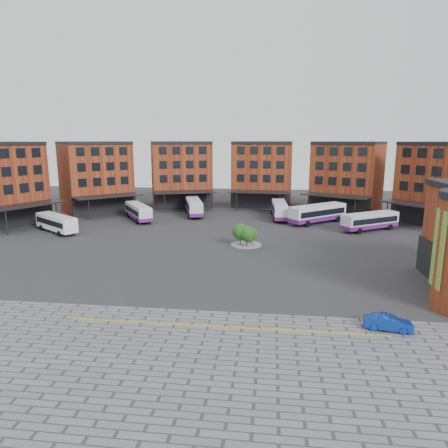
# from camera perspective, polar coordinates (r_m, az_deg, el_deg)

# --- Properties ---
(ground) EXTENTS (160.00, 160.00, 0.00)m
(ground) POSITION_cam_1_polar(r_m,az_deg,el_deg) (46.44, -0.30, -6.76)
(ground) COLOR #28282B
(ground) RESTS_ON ground
(paving_zone) EXTENTS (50.00, 22.00, 0.02)m
(paving_zone) POSITION_cam_1_polar(r_m,az_deg,el_deg) (26.49, -2.07, -22.20)
(paving_zone) COLOR slate
(paving_zone) RESTS_ON ground
(yellow_line) EXTENTS (26.00, 0.15, 0.02)m
(yellow_line) POSITION_cam_1_polar(r_m,az_deg,el_deg) (33.34, 0.12, -14.50)
(yellow_line) COLOR gold
(yellow_line) RESTS_ON paving_zone
(main_building) EXTENTS (94.14, 42.48, 14.60)m
(main_building) POSITION_cam_1_polar(r_m,az_deg,el_deg) (82.90, -0.28, 6.61)
(main_building) COLOR brown
(main_building) RESTS_ON ground
(tree_island) EXTENTS (4.40, 4.40, 3.31)m
(tree_island) POSITION_cam_1_polar(r_m,az_deg,el_deg) (56.71, 3.04, -1.46)
(tree_island) COLOR gray
(tree_island) RESTS_ON ground
(bus_a) EXTENTS (9.60, 7.77, 2.87)m
(bus_a) POSITION_cam_1_polar(r_m,az_deg,el_deg) (70.92, -22.85, 0.26)
(bus_a) COLOR white
(bus_a) RESTS_ON ground
(bus_b) EXTENTS (7.97, 10.28, 3.01)m
(bus_b) POSITION_cam_1_polar(r_m,az_deg,el_deg) (77.06, -12.16, 1.75)
(bus_b) COLOR silver
(bus_b) RESTS_ON ground
(bus_c) EXTENTS (5.73, 11.71, 3.22)m
(bus_c) POSITION_cam_1_polar(r_m,az_deg,el_deg) (80.80, -4.34, 2.52)
(bus_c) COLOR silver
(bus_c) RESTS_ON ground
(bus_d) EXTENTS (3.28, 11.24, 3.13)m
(bus_d) POSITION_cam_1_polar(r_m,az_deg,el_deg) (77.65, 7.96, 2.02)
(bus_d) COLOR white
(bus_d) RESTS_ON ground
(bus_e) EXTENTS (11.01, 9.89, 3.40)m
(bus_e) POSITION_cam_1_polar(r_m,az_deg,el_deg) (74.41, 13.25, 1.50)
(bus_e) COLOR silver
(bus_e) RESTS_ON ground
(bus_f) EXTENTS (10.33, 7.85, 3.01)m
(bus_f) POSITION_cam_1_polar(r_m,az_deg,el_deg) (70.92, 20.16, 0.41)
(bus_f) COLOR silver
(bus_f) RESTS_ON ground
(blue_car) EXTENTS (3.87, 1.81, 1.23)m
(blue_car) POSITION_cam_1_polar(r_m,az_deg,el_deg) (35.23, 22.41, -12.90)
(blue_car) COLOR navy
(blue_car) RESTS_ON ground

